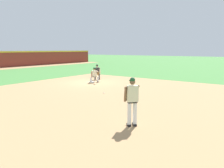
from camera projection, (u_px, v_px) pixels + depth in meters
name	position (u px, v px, depth m)	size (l,w,h in m)	color
ground_plane	(92.00, 83.00, 19.08)	(160.00, 160.00, 0.00)	#47843D
infield_dirt_patch	(104.00, 96.00, 13.67)	(18.00, 18.00, 0.01)	tan
first_base_bag	(92.00, 82.00, 19.07)	(0.38, 0.38, 0.09)	white
baseball	(104.00, 93.00, 14.39)	(0.07, 0.07, 0.07)	white
pitcher	(132.00, 99.00, 8.13)	(0.85, 0.54, 1.86)	black
first_baseman	(95.00, 74.00, 19.04)	(0.71, 1.09, 1.34)	black
umpire	(97.00, 71.00, 20.90)	(0.67, 0.67, 1.46)	black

